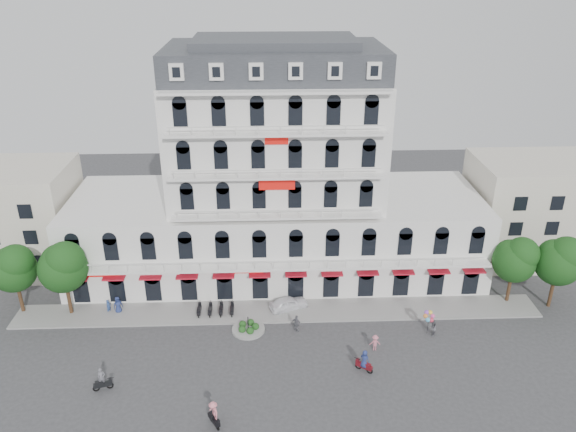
# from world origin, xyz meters

# --- Properties ---
(ground) EXTENTS (120.00, 120.00, 0.00)m
(ground) POSITION_xyz_m (0.00, 0.00, 0.00)
(ground) COLOR #38383A
(ground) RESTS_ON ground
(sidewalk) EXTENTS (53.00, 4.00, 0.16)m
(sidewalk) POSITION_xyz_m (0.00, 9.00, 0.08)
(sidewalk) COLOR gray
(sidewalk) RESTS_ON ground
(main_building) EXTENTS (45.00, 15.00, 25.80)m
(main_building) POSITION_xyz_m (0.00, 18.00, 9.96)
(main_building) COLOR silver
(main_building) RESTS_ON ground
(flank_building_west) EXTENTS (14.00, 10.00, 12.00)m
(flank_building_west) POSITION_xyz_m (-30.00, 20.00, 6.00)
(flank_building_west) COLOR beige
(flank_building_west) RESTS_ON ground
(flank_building_east) EXTENTS (14.00, 10.00, 12.00)m
(flank_building_east) POSITION_xyz_m (30.00, 20.00, 6.00)
(flank_building_east) COLOR beige
(flank_building_east) RESTS_ON ground
(traffic_island) EXTENTS (3.20, 3.20, 1.60)m
(traffic_island) POSITION_xyz_m (-3.00, 6.00, 0.26)
(traffic_island) COLOR gray
(traffic_island) RESTS_ON ground
(parked_scooter_row) EXTENTS (4.40, 1.80, 1.10)m
(parked_scooter_row) POSITION_xyz_m (-6.35, 8.80, 0.00)
(parked_scooter_row) COLOR black
(parked_scooter_row) RESTS_ON ground
(tree_west_outer) EXTENTS (4.50, 4.48, 7.76)m
(tree_west_outer) POSITION_xyz_m (-25.95, 9.98, 5.35)
(tree_west_outer) COLOR #382314
(tree_west_outer) RESTS_ON ground
(tree_west_inner) EXTENTS (4.76, 4.76, 8.25)m
(tree_west_inner) POSITION_xyz_m (-20.95, 9.48, 5.68)
(tree_west_inner) COLOR #382314
(tree_west_inner) RESTS_ON ground
(tree_east_inner) EXTENTS (4.40, 4.37, 7.57)m
(tree_east_inner) POSITION_xyz_m (24.05, 9.98, 5.21)
(tree_east_inner) COLOR #382314
(tree_east_inner) RESTS_ON ground
(tree_east_outer) EXTENTS (4.65, 4.65, 8.05)m
(tree_east_outer) POSITION_xyz_m (28.05, 8.98, 5.55)
(tree_east_outer) COLOR #382314
(tree_east_outer) RESTS_ON ground
(parked_car) EXTENTS (4.31, 2.92, 1.36)m
(parked_car) POSITION_xyz_m (1.05, 9.50, 0.68)
(parked_car) COLOR white
(parked_car) RESTS_ON ground
(rider_west) EXTENTS (1.67, 0.74, 2.19)m
(rider_west) POSITION_xyz_m (-14.93, -1.69, 0.99)
(rider_west) COLOR black
(rider_west) RESTS_ON ground
(rider_east) EXTENTS (1.45, 1.16, 2.19)m
(rider_east) POSITION_xyz_m (7.25, -0.22, 1.10)
(rider_east) COLOR maroon
(rider_east) RESTS_ON ground
(rider_center) EXTENTS (1.18, 1.52, 2.29)m
(rider_center) POSITION_xyz_m (-5.33, -5.96, 1.22)
(rider_center) COLOR black
(rider_center) RESTS_ON ground
(pedestrian_left) EXTENTS (1.08, 0.96, 1.86)m
(pedestrian_left) POSITION_xyz_m (-16.24, 9.50, 0.93)
(pedestrian_left) COLOR navy
(pedestrian_left) RESTS_ON ground
(pedestrian_mid) EXTENTS (1.10, 0.95, 1.78)m
(pedestrian_mid) POSITION_xyz_m (1.67, 5.73, 0.89)
(pedestrian_mid) COLOR slate
(pedestrian_mid) RESTS_ON ground
(pedestrian_right) EXTENTS (1.04, 0.61, 1.58)m
(pedestrian_right) POSITION_xyz_m (8.71, 2.63, 0.79)
(pedestrian_right) COLOR #CF6D7F
(pedestrian_right) RESTS_ON ground
(pedestrian_far) EXTENTS (0.58, 0.66, 1.52)m
(pedestrian_far) POSITION_xyz_m (-17.20, 9.50, 0.76)
(pedestrian_far) COLOR #2B4883
(pedestrian_far) RESTS_ON ground
(balloon_vendor) EXTENTS (1.43, 1.32, 2.45)m
(balloon_vendor) POSITION_xyz_m (14.44, 4.69, 1.27)
(balloon_vendor) COLOR slate
(balloon_vendor) RESTS_ON ground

